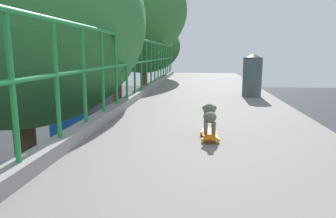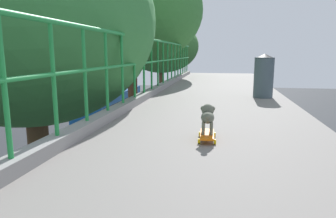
{
  "view_description": "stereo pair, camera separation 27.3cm",
  "coord_description": "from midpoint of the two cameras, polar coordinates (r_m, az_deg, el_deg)",
  "views": [
    {
      "loc": [
        1.16,
        -1.08,
        6.53
      ],
      "look_at": [
        0.75,
        2.75,
        5.82
      ],
      "focal_mm": 32.77,
      "sensor_mm": 36.0,
      "label": 1
    },
    {
      "loc": [
        1.43,
        -1.05,
        6.53
      ],
      "look_at": [
        0.75,
        2.75,
        5.82
      ],
      "focal_mm": 32.77,
      "sensor_mm": 36.0,
      "label": 2
    }
  ],
  "objects": [
    {
      "name": "car_blue_sixth",
      "position": [
        16.21,
        -24.36,
        -11.83
      ],
      "size": [
        1.73,
        4.12,
        1.43
      ],
      "color": "navy",
      "rests_on": "ground"
    },
    {
      "name": "small_dog",
      "position": [
        3.56,
        9.57,
        -1.16
      ],
      "size": [
        0.17,
        0.35,
        0.32
      ],
      "color": "#5D6151",
      "rests_on": "toy_skateboard"
    },
    {
      "name": "roadside_tree_mid",
      "position": [
        7.35,
        -23.43,
        14.34
      ],
      "size": [
        5.42,
        5.42,
        9.41
      ],
      "color": "#4E3724",
      "rests_on": "ground"
    },
    {
      "name": "roadside_tree_far",
      "position": [
        13.42,
        -6.29,
        17.5
      ],
      "size": [
        5.97,
        5.97,
        10.48
      ],
      "color": "brown",
      "rests_on": "ground"
    },
    {
      "name": "city_bus",
      "position": [
        26.79,
        -10.26,
        0.19
      ],
      "size": [
        2.61,
        10.24,
        3.3
      ],
      "color": "navy",
      "rests_on": "ground"
    },
    {
      "name": "car_grey_seventh",
      "position": [
        17.99,
        -8.08,
        -8.71
      ],
      "size": [
        1.77,
        3.9,
        1.47
      ],
      "color": "slate",
      "rests_on": "ground"
    },
    {
      "name": "toy_skateboard",
      "position": [
        3.56,
        9.48,
        -4.79
      ],
      "size": [
        0.21,
        0.46,
        0.08
      ],
      "color": "orange",
      "rests_on": "overpass_deck"
    },
    {
      "name": "roadside_tree_farthest",
      "position": [
        22.42,
        -0.89,
        11.51
      ],
      "size": [
        5.33,
        5.33,
        8.89
      ],
      "color": "brown",
      "rests_on": "ground"
    },
    {
      "name": "car_silver_fifth",
      "position": [
        12.35,
        -17.98,
        -18.27
      ],
      "size": [
        1.87,
        4.05,
        1.51
      ],
      "color": "#ACB4B8",
      "rests_on": "ground"
    },
    {
      "name": "litter_bin",
      "position": [
        7.22,
        18.43,
        5.96
      ],
      "size": [
        0.43,
        0.43,
        0.97
      ],
      "color": "#425159",
      "rests_on": "overpass_deck"
    }
  ]
}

